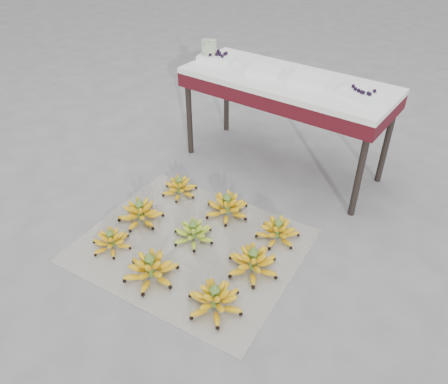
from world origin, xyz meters
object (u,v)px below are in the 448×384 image
Objects in this scene: bunch_back_right at (278,231)px; bunch_back_center at (227,207)px; tray_far_left at (217,57)px; vendor_table at (286,89)px; bunch_front_left at (111,241)px; newspaper_mat at (191,245)px; bunch_mid_center at (193,233)px; bunch_mid_right at (253,262)px; bunch_front_center at (151,269)px; tray_far_right at (361,94)px; glass_jar at (209,50)px; tray_left at (265,71)px; tray_right at (310,80)px; bunch_mid_left at (140,213)px; bunch_back_left at (180,188)px; bunch_front_right at (215,300)px.

bunch_back_center is at bearing 165.48° from bunch_back_right.
tray_far_left reaches higher than bunch_back_center.
bunch_front_left is at bearing -103.61° from vendor_table.
vendor_table is at bearing 81.97° from bunch_front_left.
bunch_mid_center is at bearing 112.53° from newspaper_mat.
newspaper_mat is 0.42m from bunch_mid_right.
bunch_front_left is 0.99m from bunch_back_right.
tray_far_right reaches higher than bunch_front_center.
bunch_back_center is at bearing -46.41° from glass_jar.
tray_left is 0.68m from tray_far_right.
newspaper_mat is 0.86× the size of vendor_table.
bunch_front_left is 0.93× the size of tray_right.
bunch_front_left is at bearing -98.75° from bunch_back_center.
vendor_table is at bearing 112.25° from bunch_back_center.
glass_jar is (-0.67, 1.07, 0.76)m from newspaper_mat.
glass_jar is at bearing 82.57° from bunch_mid_left.
bunch_back_right is at bearing 42.76° from newspaper_mat.
newspaper_mat is 4.33× the size of tray_far_left.
tray_right is (0.16, 0.01, 0.10)m from vendor_table.
bunch_front_center is 1.19× the size of bunch_mid_right.
bunch_mid_left is at bearing -178.72° from newspaper_mat.
bunch_back_right is 0.98m from tray_far_right.
newspaper_mat is at bearing -69.82° from bunch_back_center.
newspaper_mat is 1.32m from tray_right.
bunch_front_center is 1.22× the size of bunch_mid_center.
tray_left reaches higher than bunch_back_left.
newspaper_mat is at bearing -97.06° from tray_right.
tray_left reaches higher than bunch_mid_left.
tray_left is (-0.60, 1.03, 0.65)m from bunch_mid_right.
bunch_front_center is at bearing -95.80° from tray_right.
bunch_front_left is 0.70× the size of bunch_mid_left.
bunch_mid_right is (0.41, 0.04, 0.06)m from newspaper_mat.
bunch_back_left is 1.01m from tray_far_left.
bunch_back_left is 0.99m from vendor_table.
bunch_mid_right is 0.84× the size of bunch_back_center.
bunch_mid_right is (0.01, 0.33, 0.00)m from bunch_front_right.
bunch_mid_left is (-0.40, -0.01, 0.06)m from newspaper_mat.
bunch_back_left is 0.99m from tray_left.
bunch_mid_center is 1.18m from vendor_table.
bunch_mid_left is at bearing -76.06° from glass_jar.
glass_jar reaches higher than bunch_front_center.
bunch_mid_right is at bearing 57.20° from bunch_front_center.
bunch_front_center is 1.39× the size of tray_left.
tray_far_right is at bearing 75.15° from bunch_back_center.
glass_jar is at bearing -177.91° from tray_right.
tray_far_left is 1.06× the size of tray_far_right.
bunch_front_right is at bearing -94.09° from tray_far_right.
bunch_back_center is at bearing 119.42° from bunch_front_right.
bunch_front_right is at bearing -66.62° from tray_left.
bunch_mid_left is 1.44× the size of bunch_back_left.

